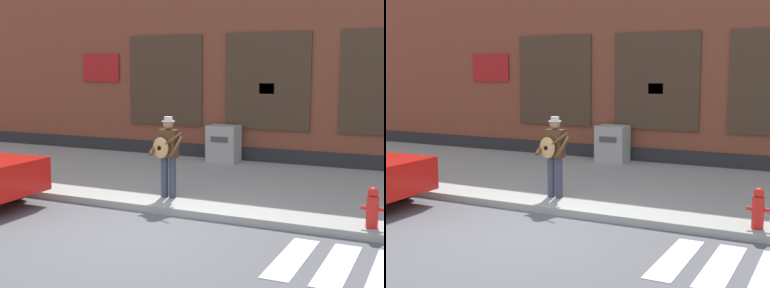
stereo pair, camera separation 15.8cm
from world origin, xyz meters
The scene contains 6 objects.
ground_plane centered at (0.00, 0.00, 0.00)m, with size 160.00×160.00×0.00m, color #56565B.
sidewalk centered at (0.00, 4.24, 0.07)m, with size 28.00×5.85×0.15m.
building_backdrop centered at (0.00, 9.16, 3.72)m, with size 28.00×4.06×7.46m.
busker centered at (-0.51, 2.08, 1.11)m, with size 0.71×0.53×1.69m.
utility_box centered at (-1.14, 6.72, 0.67)m, with size 0.88×0.69×1.06m.
fire_hydrant centered at (3.62, 1.67, 0.49)m, with size 0.38×0.20×0.70m.
Camera 2 is at (4.80, -7.46, 2.78)m, focal length 50.00 mm.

